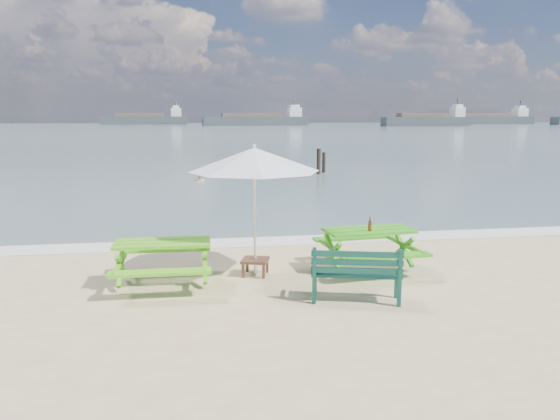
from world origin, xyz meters
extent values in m
plane|color=slate|center=(0.00, 85.00, 0.00)|extent=(300.00, 300.00, 0.00)
cube|color=silver|center=(0.00, 4.60, 0.01)|extent=(22.00, 0.90, 0.01)
cube|color=#58B41B|center=(-2.26, 1.76, 0.72)|extent=(1.58, 0.75, 0.05)
cube|color=#58B41B|center=(-2.25, 2.49, 0.43)|extent=(1.57, 0.29, 0.05)
cube|color=#58B41B|center=(-2.27, 1.02, 0.43)|extent=(1.57, 0.29, 0.05)
cube|color=#58B41B|center=(-2.26, 1.76, 0.33)|extent=(1.48, 0.90, 0.67)
cube|color=#369D17|center=(1.41, 2.10, 0.74)|extent=(1.66, 0.90, 0.05)
cube|color=#369D17|center=(1.34, 2.85, 0.44)|extent=(1.61, 0.43, 0.05)
cube|color=#369D17|center=(1.48, 1.36, 0.44)|extent=(1.61, 0.43, 0.05)
cube|color=#369D17|center=(1.41, 2.10, 0.34)|extent=(1.57, 1.04, 0.68)
cube|color=#0E3D32|center=(0.69, 0.51, 0.43)|extent=(1.42, 0.74, 0.04)
cube|color=#0E3D32|center=(0.64, 0.31, 0.66)|extent=(1.32, 0.38, 0.35)
cube|color=#0E3D32|center=(0.69, 0.51, 0.21)|extent=(1.34, 0.77, 0.43)
cube|color=brown|center=(-0.68, 2.08, 0.27)|extent=(0.57, 0.57, 0.05)
cube|color=brown|center=(-0.68, 2.08, 0.13)|extent=(0.50, 0.50, 0.26)
cylinder|color=silver|center=(-0.68, 2.08, 1.10)|extent=(0.05, 0.05, 2.19)
cone|color=silver|center=(-0.68, 2.08, 2.06)|extent=(2.86, 2.86, 0.41)
cylinder|color=brown|center=(1.37, 1.95, 0.84)|extent=(0.06, 0.06, 0.16)
cylinder|color=brown|center=(1.37, 1.95, 0.99)|extent=(0.03, 0.03, 0.07)
cylinder|color=#B62114|center=(1.37, 1.95, 0.84)|extent=(0.07, 0.07, 0.06)
imported|color=tan|center=(-1.46, 16.19, -0.41)|extent=(0.63, 0.45, 1.62)
cylinder|color=black|center=(4.17, 18.03, 0.50)|extent=(0.20, 0.20, 1.41)
cylinder|color=black|center=(4.57, 18.63, 0.40)|extent=(0.17, 0.17, 1.19)
cube|color=#363D40|center=(13.52, 125.58, 1.00)|extent=(25.76, 6.12, 2.20)
cube|color=silver|center=(23.19, 126.39, 3.20)|extent=(3.30, 3.25, 2.20)
cube|color=#363D40|center=(51.48, 113.03, 1.00)|extent=(20.54, 4.46, 2.20)
cube|color=silver|center=(59.25, 113.21, 3.20)|extent=(2.52, 3.05, 2.20)
cube|color=#363D40|center=(-14.20, 141.71, 1.00)|extent=(22.26, 5.53, 2.20)
cube|color=silver|center=(-5.85, 142.29, 3.20)|extent=(2.85, 3.18, 2.20)
cube|color=#363D40|center=(77.60, 132.22, 1.00)|extent=(26.88, 6.02, 2.20)
cube|color=silver|center=(87.70, 132.99, 3.20)|extent=(3.42, 3.24, 2.20)
camera|label=1|loc=(-1.72, -7.22, 2.83)|focal=35.00mm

